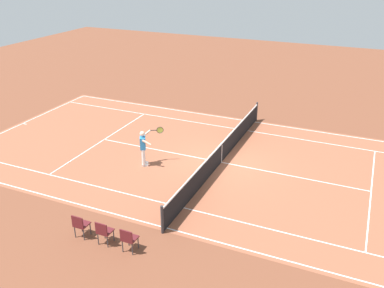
# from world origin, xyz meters

# --- Properties ---
(ground_plane) EXTENTS (60.00, 60.00, 0.00)m
(ground_plane) POSITION_xyz_m (0.00, 0.00, 0.00)
(ground_plane) COLOR brown
(court_slab) EXTENTS (24.20, 11.40, 0.00)m
(court_slab) POSITION_xyz_m (0.00, 0.00, 0.00)
(court_slab) COLOR #935138
(court_slab) RESTS_ON ground_plane
(court_line_markings) EXTENTS (23.85, 11.05, 0.01)m
(court_line_markings) POSITION_xyz_m (0.00, 0.00, 0.00)
(court_line_markings) COLOR white
(court_line_markings) RESTS_ON ground_plane
(tennis_net) EXTENTS (0.10, 11.70, 1.08)m
(tennis_net) POSITION_xyz_m (0.00, 0.00, 0.49)
(tennis_net) COLOR #2D2D33
(tennis_net) RESTS_ON ground_plane
(tennis_player_near) EXTENTS (0.86, 1.00, 1.70)m
(tennis_player_near) POSITION_xyz_m (3.08, 1.64, 0.93)
(tennis_player_near) COLOR white
(tennis_player_near) RESTS_ON ground_plane
(tennis_ball) EXTENTS (0.07, 0.07, 0.07)m
(tennis_ball) POSITION_xyz_m (0.41, -3.03, 0.03)
(tennis_ball) COLOR #CCE01E
(tennis_ball) RESTS_ON ground_plane
(spectator_chair_0) EXTENTS (0.44, 0.44, 0.88)m
(spectator_chair_0) POSITION_xyz_m (0.52, 7.10, 0.52)
(spectator_chair_0) COLOR #38383D
(spectator_chair_0) RESTS_ON ground_plane
(spectator_chair_1) EXTENTS (0.44, 0.44, 0.88)m
(spectator_chair_1) POSITION_xyz_m (1.45, 7.10, 0.52)
(spectator_chair_1) COLOR #38383D
(spectator_chair_1) RESTS_ON ground_plane
(spectator_chair_2) EXTENTS (0.44, 0.44, 0.88)m
(spectator_chair_2) POSITION_xyz_m (2.38, 7.10, 0.52)
(spectator_chair_2) COLOR #38383D
(spectator_chair_2) RESTS_ON ground_plane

